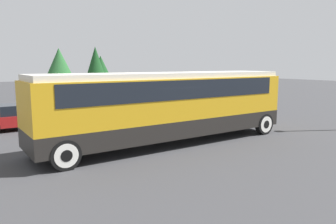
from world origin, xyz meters
name	(u,v)px	position (x,y,z in m)	size (l,w,h in m)	color
ground_plane	(168,143)	(0.00, 0.00, 0.00)	(120.00, 120.00, 0.00)	#38383A
tour_bus	(170,101)	(0.10, 0.00, 1.84)	(11.52, 2.54, 3.05)	black
parked_car_near	(96,106)	(0.11, 8.32, 0.73)	(4.57, 1.90, 1.46)	silver
parked_car_mid	(168,101)	(5.65, 8.15, 0.73)	(4.79, 1.95, 1.45)	#BCBCC1
parked_car_far	(24,116)	(-4.42, 7.11, 0.66)	(4.24, 1.84, 1.32)	maroon
tree_left	(96,62)	(7.67, 26.70, 3.65)	(2.37, 2.37, 5.55)	brown
tree_center	(101,68)	(8.66, 27.47, 2.93)	(2.75, 2.75, 4.46)	brown
tree_right	(59,65)	(1.93, 22.05, 3.29)	(3.15, 3.15, 5.02)	brown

